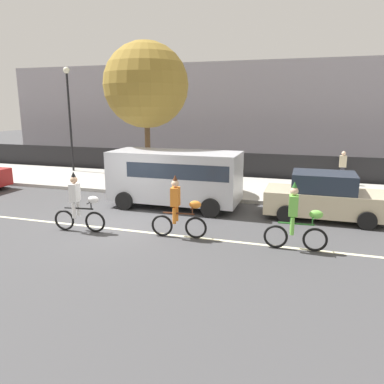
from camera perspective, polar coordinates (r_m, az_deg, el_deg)
name	(u,v)px	position (r m, az deg, el deg)	size (l,w,h in m)	color
ground_plane	(116,224)	(12.94, -11.50, -4.77)	(80.00, 80.00, 0.00)	#424244
road_centre_line	(109,228)	(12.52, -12.60, -5.41)	(36.00, 0.14, 0.01)	beige
sidewalk_curb	(179,184)	(18.67, -1.94, 1.20)	(60.00, 5.00, 0.15)	#ADAAA3
fence_line	(196,163)	(21.28, 0.63, 4.37)	(40.00, 0.08, 1.40)	black
building_backdrop	(204,113)	(29.84, 1.87, 11.96)	(28.00, 8.00, 6.71)	#99939E
parade_cyclist_zebra	(79,206)	(12.24, -16.84, -1.99)	(1.72, 0.50, 1.92)	black
parade_cyclist_orange	(179,210)	(11.18, -1.97, -2.83)	(1.72, 0.50, 1.92)	black
parade_cyclist_lime	(297,221)	(10.60, 15.68, -4.21)	(1.72, 0.50, 1.92)	black
parked_van_silver	(177,175)	(14.53, -2.34, 2.63)	(5.00, 2.22, 2.18)	silver
parked_car_beige	(325,197)	(13.86, 19.56, -0.73)	(4.10, 1.92, 1.64)	beige
street_lamp_post	(69,104)	(22.96, -18.26, 12.60)	(0.36, 0.36, 5.86)	black
street_tree_near_lamp	(146,85)	(16.87, -7.01, 15.84)	(3.67, 3.67, 6.45)	brown
pedestrian_onlooker	(343,167)	(19.52, 21.96, 3.57)	(0.32, 0.20, 1.62)	#33333D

